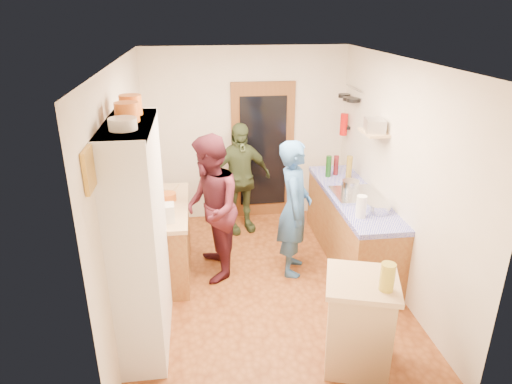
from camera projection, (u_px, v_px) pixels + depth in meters
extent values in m
cube|color=brown|center=(265.00, 283.00, 5.51)|extent=(3.00, 4.00, 0.02)
cube|color=silver|center=(267.00, 59.00, 4.53)|extent=(3.00, 4.00, 0.02)
cube|color=beige|center=(246.00, 135.00, 6.87)|extent=(3.00, 0.02, 2.60)
cube|color=beige|center=(310.00, 284.00, 3.17)|extent=(3.00, 0.02, 2.60)
cube|color=beige|center=(126.00, 189.00, 4.84)|extent=(0.02, 4.00, 2.60)
cube|color=beige|center=(397.00, 176.00, 5.20)|extent=(0.02, 4.00, 2.60)
cube|color=brown|center=(263.00, 151.00, 6.96)|extent=(0.95, 0.06, 2.10)
cube|color=black|center=(263.00, 152.00, 6.92)|extent=(0.70, 0.02, 1.70)
cube|color=white|center=(140.00, 240.00, 4.20)|extent=(0.40, 1.20, 2.20)
cube|color=white|center=(128.00, 125.00, 3.80)|extent=(0.40, 1.14, 0.04)
cylinder|color=white|center=(123.00, 124.00, 3.55)|extent=(0.22, 0.22, 0.09)
cylinder|color=orange|center=(127.00, 112.00, 3.80)|extent=(0.20, 0.20, 0.16)
cylinder|color=orange|center=(131.00, 105.00, 4.04)|extent=(0.20, 0.20, 0.18)
cube|color=olive|center=(164.00, 240.00, 5.62)|extent=(0.60, 1.40, 0.85)
cube|color=tan|center=(161.00, 207.00, 5.45)|extent=(0.64, 1.44, 0.05)
cube|color=white|center=(162.00, 213.00, 4.99)|extent=(0.27, 0.19, 0.20)
cylinder|color=white|center=(155.00, 202.00, 5.30)|extent=(0.20, 0.20, 0.19)
cylinder|color=orange|center=(168.00, 197.00, 5.56)|extent=(0.20, 0.20, 0.09)
cube|color=tan|center=(165.00, 187.00, 5.95)|extent=(0.35, 0.30, 0.02)
cube|color=olive|center=(351.00, 228.00, 5.96)|extent=(0.60, 2.20, 0.84)
cube|color=#0B09AA|center=(353.00, 196.00, 5.79)|extent=(0.62, 2.22, 0.06)
cube|color=silver|center=(356.00, 195.00, 5.69)|extent=(0.55, 0.58, 0.04)
cylinder|color=silver|center=(350.00, 186.00, 5.72)|extent=(0.22, 0.22, 0.14)
cylinder|color=#143F14|center=(328.00, 166.00, 6.30)|extent=(0.09, 0.09, 0.30)
cylinder|color=#591419|center=(336.00, 165.00, 6.39)|extent=(0.08, 0.08, 0.28)
cylinder|color=olive|center=(349.00, 167.00, 6.23)|extent=(0.08, 0.08, 0.32)
cylinder|color=white|center=(361.00, 206.00, 5.09)|extent=(0.12, 0.12, 0.25)
cylinder|color=silver|center=(378.00, 208.00, 5.25)|extent=(0.33, 0.33, 0.10)
cube|color=tan|center=(358.00, 325.00, 4.11)|extent=(0.69, 0.69, 0.86)
cube|color=tan|center=(363.00, 282.00, 3.94)|extent=(0.78, 0.78, 0.05)
cube|color=white|center=(357.00, 277.00, 3.99)|extent=(0.42, 0.37, 0.02)
cylinder|color=#AD9E2D|center=(387.00, 277.00, 3.75)|extent=(0.15, 0.15, 0.25)
cylinder|color=silver|center=(354.00, 88.00, 6.32)|extent=(0.02, 0.65, 0.02)
cylinder|color=black|center=(353.00, 100.00, 6.20)|extent=(0.18, 0.18, 0.05)
cylinder|color=black|center=(348.00, 99.00, 6.39)|extent=(0.16, 0.16, 0.05)
cylinder|color=black|center=(344.00, 96.00, 6.57)|extent=(0.17, 0.17, 0.05)
cube|color=tan|center=(374.00, 133.00, 5.45)|extent=(0.26, 0.42, 0.03)
cube|color=silver|center=(375.00, 125.00, 5.42)|extent=(0.27, 0.34, 0.15)
cube|color=black|center=(348.00, 128.00, 6.71)|extent=(0.06, 0.10, 0.04)
cylinder|color=red|center=(344.00, 124.00, 6.68)|extent=(0.11, 0.11, 0.32)
cube|color=gold|center=(89.00, 170.00, 3.14)|extent=(0.03, 0.25, 0.30)
imported|color=#2E5995|center=(297.00, 209.00, 5.45)|extent=(0.54, 0.70, 1.69)
imported|color=#42151F|center=(212.00, 207.00, 5.41)|extent=(0.71, 0.89, 1.78)
imported|color=#323D22|center=(240.00, 178.00, 6.54)|extent=(1.02, 0.63, 1.63)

